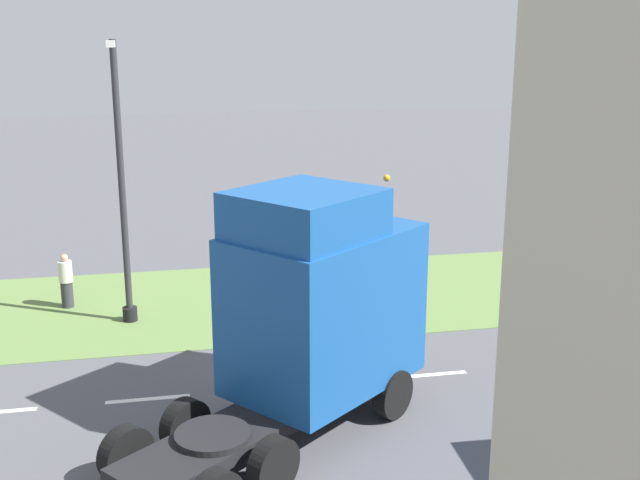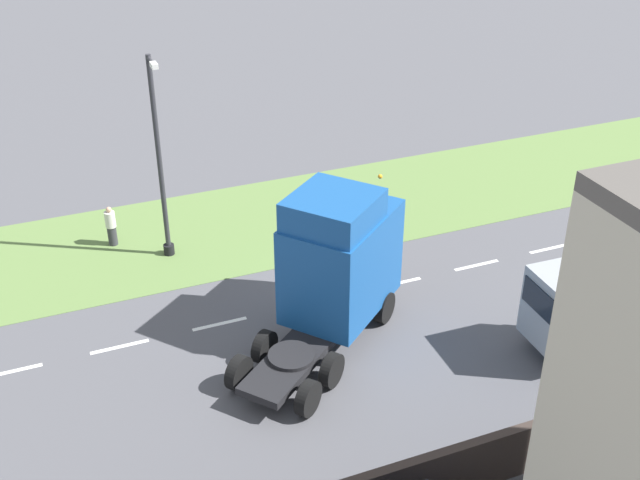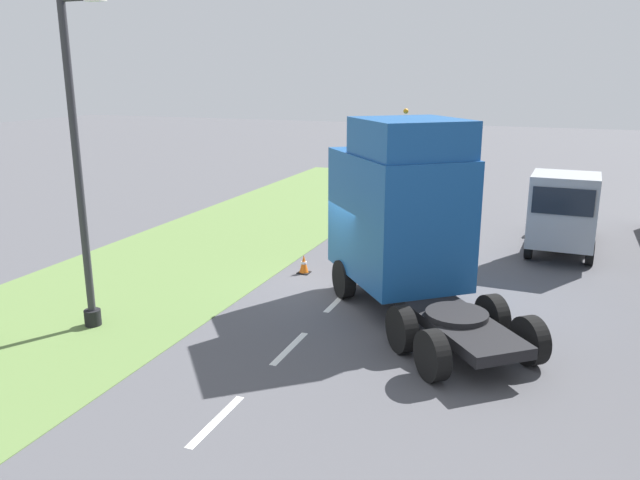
{
  "view_description": "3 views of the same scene",
  "coord_description": "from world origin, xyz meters",
  "px_view_note": "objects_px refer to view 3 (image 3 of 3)",
  "views": [
    {
      "loc": [
        16.33,
        -3.33,
        7.84
      ],
      "look_at": [
        -1.08,
        0.13,
        3.09
      ],
      "focal_mm": 45.0,
      "sensor_mm": 36.0,
      "label": 1
    },
    {
      "loc": [
        20.72,
        -8.83,
        15.16
      ],
      "look_at": [
        0.86,
        -0.76,
        2.9
      ],
      "focal_mm": 45.0,
      "sensor_mm": 36.0,
      "label": 2
    },
    {
      "loc": [
        5.19,
        -15.54,
        5.9
      ],
      "look_at": [
        -0.1,
        -1.76,
        1.95
      ],
      "focal_mm": 35.0,
      "sensor_mm": 36.0,
      "label": 3
    }
  ],
  "objects_px": {
    "lorry_cab": "(402,216)",
    "flatbed_truck": "(563,214)",
    "traffic_cone_lead": "(304,264)",
    "lamp_post": "(82,187)"
  },
  "relations": [
    {
      "from": "lorry_cab",
      "to": "flatbed_truck",
      "type": "xyz_separation_m",
      "value": [
        3.84,
        6.23,
        -0.94
      ]
    },
    {
      "from": "flatbed_truck",
      "to": "traffic_cone_lead",
      "type": "height_order",
      "value": "flatbed_truck"
    },
    {
      "from": "lorry_cab",
      "to": "flatbed_truck",
      "type": "bearing_deg",
      "value": 19.07
    },
    {
      "from": "lamp_post",
      "to": "traffic_cone_lead",
      "type": "distance_m",
      "value": 7.15
    },
    {
      "from": "flatbed_truck",
      "to": "traffic_cone_lead",
      "type": "xyz_separation_m",
      "value": [
        -7.25,
        -4.51,
        -1.21
      ]
    },
    {
      "from": "lorry_cab",
      "to": "flatbed_truck",
      "type": "distance_m",
      "value": 7.37
    },
    {
      "from": "lamp_post",
      "to": "flatbed_truck",
      "type": "bearing_deg",
      "value": 44.29
    },
    {
      "from": "flatbed_truck",
      "to": "traffic_cone_lead",
      "type": "relative_size",
      "value": 10.06
    },
    {
      "from": "lamp_post",
      "to": "traffic_cone_lead",
      "type": "bearing_deg",
      "value": 60.81
    },
    {
      "from": "flatbed_truck",
      "to": "lamp_post",
      "type": "relative_size",
      "value": 0.78
    }
  ]
}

